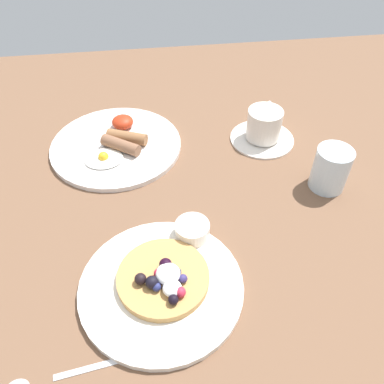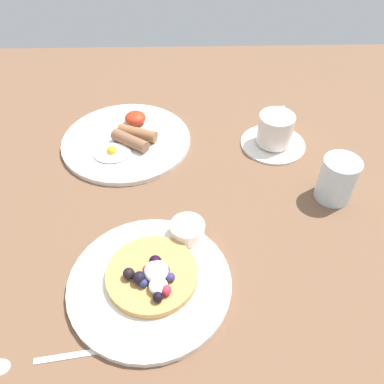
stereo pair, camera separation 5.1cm
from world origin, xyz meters
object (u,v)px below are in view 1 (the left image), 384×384
coffee_saucer (262,138)px  coffee_cup (264,123)px  breakfast_plate (116,146)px  syrup_ramekin (192,230)px  teaspoon (42,381)px  pancake_plate (161,287)px  water_glass (331,169)px

coffee_saucer → coffee_cup: bearing=65.7°
breakfast_plate → coffee_saucer: size_ratio=2.00×
syrup_ramekin → teaspoon: (-21.38, -19.67, -2.18)cm
pancake_plate → teaspoon: bearing=-144.7°
syrup_ramekin → teaspoon: 29.14cm
pancake_plate → coffee_saucer: 40.86cm
breakfast_plate → teaspoon: bearing=-101.2°
coffee_saucer → coffee_cup: (0.08, 0.18, 3.67)cm
syrup_ramekin → breakfast_plate: (-12.39, 25.90, -1.92)cm
teaspoon → water_glass: water_glass is taller
syrup_ramekin → water_glass: size_ratio=0.68×
breakfast_plate → coffee_cup: bearing=-2.2°
pancake_plate → coffee_saucer: bearing=54.2°
pancake_plate → coffee_cup: 41.20cm
pancake_plate → breakfast_plate: (-6.65, 34.49, -0.05)cm
breakfast_plate → coffee_saucer: 30.59cm
breakfast_plate → syrup_ramekin: bearing=-64.4°
pancake_plate → coffee_saucer: size_ratio=1.80×
pancake_plate → teaspoon: 19.18cm
syrup_ramekin → coffee_cup: coffee_cup is taller
coffee_saucer → teaspoon: coffee_saucer is taller
coffee_cup → teaspoon: bearing=-131.8°
breakfast_plate → coffee_saucer: bearing=-2.5°
syrup_ramekin → coffee_cup: (18.25, 24.73, 1.66)cm
pancake_plate → syrup_ramekin: 10.49cm
teaspoon → coffee_cup: bearing=48.2°
breakfast_plate → coffee_cup: coffee_cup is taller
coffee_cup → syrup_ramekin: bearing=-126.4°
breakfast_plate → water_glass: bearing=-23.1°
coffee_saucer → teaspoon: 59.34cm
syrup_ramekin → coffee_saucer: (18.17, 24.56, -2.01)cm
coffee_saucer → coffee_cup: coffee_cup is taller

